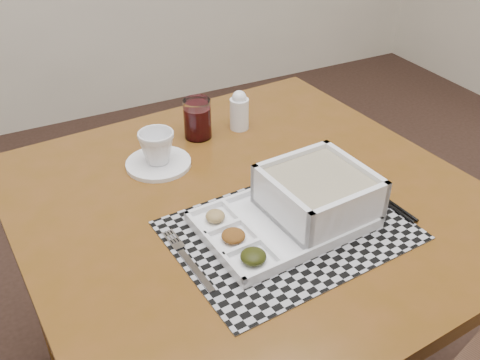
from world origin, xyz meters
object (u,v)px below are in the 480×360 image
at_px(serving_tray, 309,202).
at_px(cup, 157,147).
at_px(juice_glass, 197,120).
at_px(creamer_bottle, 239,111).
at_px(dining_table, 250,223).

height_order(serving_tray, cup, serving_tray).
relative_size(serving_tray, cup, 4.21).
xyz_separation_m(juice_glass, creamer_bottle, (0.11, -0.01, 0.00)).
relative_size(cup, juice_glass, 0.82).
distance_m(dining_table, serving_tray, 0.18).
relative_size(cup, creamer_bottle, 0.79).
xyz_separation_m(serving_tray, creamer_bottle, (0.05, 0.40, 0.01)).
relative_size(dining_table, serving_tray, 2.89).
bearing_deg(juice_glass, dining_table, -91.27).
bearing_deg(juice_glass, creamer_bottle, -3.83).
bearing_deg(cup, juice_glass, 42.51).
bearing_deg(dining_table, juice_glass, 88.73).
height_order(cup, creamer_bottle, creamer_bottle).
xyz_separation_m(dining_table, serving_tray, (0.07, -0.12, 0.11)).
bearing_deg(dining_table, creamer_bottle, 67.18).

